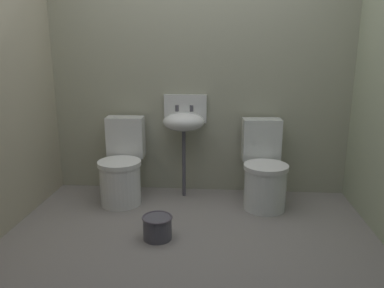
% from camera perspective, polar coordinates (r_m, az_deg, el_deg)
% --- Properties ---
extents(ground_plane, '(3.33, 2.63, 0.08)m').
position_cam_1_polar(ground_plane, '(3.00, -0.45, -15.19)').
color(ground_plane, gray).
extents(wall_back, '(3.33, 0.10, 2.22)m').
position_cam_1_polar(wall_back, '(3.78, 1.12, 9.40)').
color(wall_back, '#A0A189').
rests_on(wall_back, ground).
extents(toilet_left, '(0.41, 0.60, 0.78)m').
position_cam_1_polar(toilet_left, '(3.67, -10.50, -3.62)').
color(toilet_left, silver).
rests_on(toilet_left, ground).
extents(toilet_right, '(0.43, 0.62, 0.78)m').
position_cam_1_polar(toilet_right, '(3.56, 10.78, -4.16)').
color(toilet_right, silver).
rests_on(toilet_right, ground).
extents(sink, '(0.42, 0.35, 0.99)m').
position_cam_1_polar(sink, '(3.63, -1.22, 3.52)').
color(sink, '#4E4C56').
rests_on(sink, ground).
extents(bucket, '(0.24, 0.24, 0.18)m').
position_cam_1_polar(bucket, '(3.00, -5.23, -12.33)').
color(bucket, '#4E4C56').
rests_on(bucket, ground).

